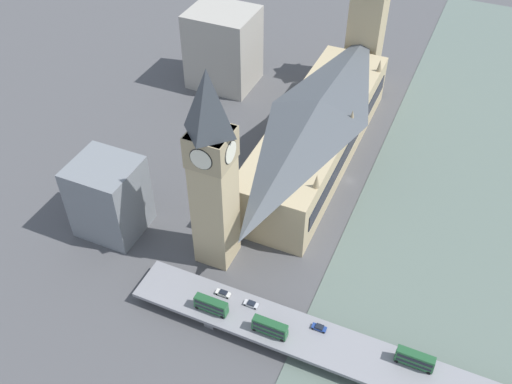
% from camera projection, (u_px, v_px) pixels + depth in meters
% --- Properties ---
extents(ground_plane, '(600.00, 600.00, 0.00)m').
position_uv_depth(ground_plane, '(349.00, 181.00, 213.21)').
color(ground_plane, '#4C4C4F').
extents(river_water, '(66.31, 360.00, 0.30)m').
position_uv_depth(river_water, '(456.00, 210.00, 201.48)').
color(river_water, slate).
rests_on(river_water, ground_plane).
extents(parliament_hall, '(27.14, 101.54, 26.70)m').
position_uv_depth(parliament_hall, '(318.00, 130.00, 214.49)').
color(parliament_hall, tan).
rests_on(parliament_hall, ground_plane).
extents(clock_tower, '(12.35, 12.35, 68.86)m').
position_uv_depth(clock_tower, '(213.00, 170.00, 161.93)').
color(clock_tower, tan).
rests_on(clock_tower, ground_plane).
extents(victoria_tower, '(14.14, 14.14, 54.23)m').
position_uv_depth(victoria_tower, '(366.00, 31.00, 248.21)').
color(victoria_tower, tan).
rests_on(victoria_tower, ground_plane).
extents(road_bridge, '(164.62, 14.17, 4.47)m').
position_uv_depth(road_bridge, '(413.00, 378.00, 149.90)').
color(road_bridge, slate).
rests_on(road_bridge, ground_plane).
extents(double_decker_bus_lead, '(10.32, 2.59, 4.98)m').
position_uv_depth(double_decker_bus_lead, '(415.00, 359.00, 149.96)').
color(double_decker_bus_lead, '#235B33').
rests_on(double_decker_bus_lead, road_bridge).
extents(double_decker_bus_mid, '(10.10, 2.62, 4.79)m').
position_uv_depth(double_decker_bus_mid, '(211.00, 305.00, 162.83)').
color(double_decker_bus_mid, '#235B33').
rests_on(double_decker_bus_mid, road_bridge).
extents(double_decker_bus_rear, '(10.19, 2.56, 4.99)m').
position_uv_depth(double_decker_bus_rear, '(270.00, 327.00, 157.17)').
color(double_decker_bus_rear, '#235B33').
rests_on(double_decker_bus_rear, road_bridge).
extents(car_northbound_lead, '(4.25, 1.87, 1.33)m').
position_uv_depth(car_northbound_lead, '(251.00, 304.00, 165.46)').
color(car_northbound_lead, silver).
rests_on(car_northbound_lead, road_bridge).
extents(car_northbound_mid, '(4.19, 1.86, 1.40)m').
position_uv_depth(car_northbound_mid, '(319.00, 328.00, 159.50)').
color(car_northbound_mid, navy).
rests_on(car_northbound_mid, road_bridge).
extents(car_northbound_tail, '(4.53, 1.79, 1.38)m').
position_uv_depth(car_northbound_tail, '(223.00, 293.00, 168.26)').
color(car_northbound_tail, silver).
rests_on(car_northbound_tail, road_bridge).
extents(city_block_west, '(20.86, 19.47, 26.86)m').
position_uv_depth(city_block_west, '(109.00, 197.00, 186.82)').
color(city_block_west, slate).
rests_on(city_block_west, ground_plane).
extents(city_block_center, '(28.35, 24.47, 34.58)m').
position_uv_depth(city_block_center, '(223.00, 48.00, 252.80)').
color(city_block_center, '#A39E93').
rests_on(city_block_center, ground_plane).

